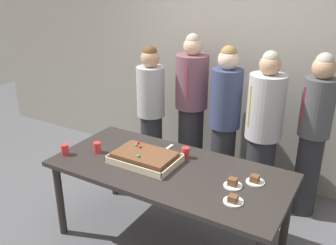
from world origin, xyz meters
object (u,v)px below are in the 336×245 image
object	(u,v)px
drink_cup_nearest	(185,153)
person_striped_tie_right	(225,120)
plated_slice_near_right	(255,180)
sheet_cake	(145,157)
cake_server_utensil	(167,149)
person_left_edge_reaching	(191,108)
person_serving_front	(151,113)
drink_cup_middle	(97,148)
party_table	(169,176)
plated_slice_far_left	(233,200)
drink_cup_far_end	(65,150)
person_far_right_suit	(313,133)
person_green_shirt_behind	(263,131)
plated_slice_near_left	(233,184)

from	to	relation	value
drink_cup_nearest	person_striped_tie_right	bearing A→B (deg)	87.89
plated_slice_near_right	sheet_cake	bearing A→B (deg)	-170.98
cake_server_utensil	person_left_edge_reaching	bearing A→B (deg)	102.24
cake_server_utensil	person_serving_front	world-z (taller)	person_serving_front
cake_server_utensil	drink_cup_nearest	bearing A→B (deg)	-16.58
drink_cup_middle	party_table	bearing A→B (deg)	6.40
plated_slice_far_left	person_striped_tie_right	distance (m)	1.43
drink_cup_far_end	person_far_right_suit	bearing A→B (deg)	36.41
person_green_shirt_behind	person_left_edge_reaching	world-z (taller)	person_left_edge_reaching
person_serving_front	person_left_edge_reaching	bearing A→B (deg)	91.13
sheet_cake	person_green_shirt_behind	xyz separation A→B (m)	(0.75, 1.02, 0.04)
person_striped_tie_right	plated_slice_near_right	bearing A→B (deg)	50.10
drink_cup_middle	person_far_right_suit	distance (m)	2.09
plated_slice_near_left	person_serving_front	distance (m)	1.65
person_left_edge_reaching	person_serving_front	bearing A→B (deg)	-65.83
drink_cup_nearest	person_left_edge_reaching	size ratio (longest dim) A/B	0.06
plated_slice_near_left	person_left_edge_reaching	bearing A→B (deg)	129.70
person_left_edge_reaching	drink_cup_far_end	bearing A→B (deg)	-28.59
person_striped_tie_right	person_left_edge_reaching	size ratio (longest dim) A/B	0.96
person_striped_tie_right	plated_slice_near_left	bearing A→B (deg)	41.04
cake_server_utensil	person_green_shirt_behind	bearing A→B (deg)	44.58
cake_server_utensil	plated_slice_near_right	bearing A→B (deg)	-10.41
plated_slice_far_left	person_far_right_suit	xyz separation A→B (m)	(0.30, 1.35, 0.09)
drink_cup_far_end	person_serving_front	xyz separation A→B (m)	(0.17, 1.20, 0.01)
drink_cup_middle	cake_server_utensil	xyz separation A→B (m)	(0.53, 0.39, -0.05)
drink_cup_middle	person_green_shirt_behind	xyz separation A→B (m)	(1.24, 1.09, 0.03)
plated_slice_near_right	party_table	bearing A→B (deg)	-168.67
plated_slice_far_left	drink_cup_far_end	bearing A→B (deg)	-177.84
party_table	person_green_shirt_behind	bearing A→B (deg)	63.21
plated_slice_near_left	plated_slice_far_left	xyz separation A→B (m)	(0.08, -0.21, -0.00)
plated_slice_far_left	person_green_shirt_behind	size ratio (longest dim) A/B	0.09
party_table	person_far_right_suit	size ratio (longest dim) A/B	1.22
person_far_right_suit	person_striped_tie_right	bearing A→B (deg)	-40.10
person_left_edge_reaching	sheet_cake	bearing A→B (deg)	-0.02
party_table	person_far_right_suit	distance (m)	1.51
plated_slice_far_left	person_far_right_suit	bearing A→B (deg)	77.57
sheet_cake	person_left_edge_reaching	world-z (taller)	person_left_edge_reaching
plated_slice_near_right	drink_cup_far_end	size ratio (longest dim) A/B	1.50
person_green_shirt_behind	person_far_right_suit	bearing A→B (deg)	142.73
cake_server_utensil	person_serving_front	xyz separation A→B (m)	(-0.58, 0.62, 0.06)
drink_cup_nearest	drink_cup_far_end	distance (m)	1.11
plated_slice_far_left	drink_cup_far_end	xyz separation A→B (m)	(-1.62, -0.06, 0.03)
drink_cup_middle	drink_cup_far_end	distance (m)	0.29
drink_cup_far_end	person_left_edge_reaching	size ratio (longest dim) A/B	0.06
plated_slice_far_left	party_table	bearing A→B (deg)	162.75
drink_cup_middle	sheet_cake	bearing A→B (deg)	8.58
party_table	person_left_edge_reaching	bearing A→B (deg)	108.25
cake_server_utensil	person_serving_front	distance (m)	0.85
person_green_shirt_behind	person_striped_tie_right	world-z (taller)	person_green_shirt_behind
sheet_cake	drink_cup_middle	size ratio (longest dim) A/B	5.93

